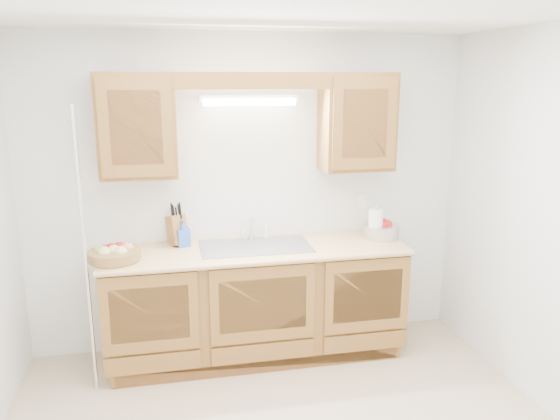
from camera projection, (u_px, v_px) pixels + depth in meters
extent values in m
plane|color=white|center=(292.00, 6.00, 2.65)|extent=(3.50, 3.50, 0.00)
cube|color=silver|center=(249.00, 194.00, 4.37)|extent=(3.50, 0.02, 2.50)
cube|color=silver|center=(411.00, 414.00, 1.52)|extent=(3.50, 0.02, 2.50)
cube|color=brown|center=(256.00, 303.00, 4.28)|extent=(2.20, 0.60, 0.86)
cube|color=tan|center=(256.00, 250.00, 4.16)|extent=(2.30, 0.63, 0.04)
cube|color=brown|center=(137.00, 126.00, 3.91)|extent=(0.55, 0.33, 0.75)
cube|color=brown|center=(357.00, 122.00, 4.24)|extent=(0.55, 0.33, 0.75)
cube|color=brown|center=(254.00, 81.00, 3.87)|extent=(2.20, 0.05, 0.12)
cylinder|color=white|center=(250.00, 102.00, 4.10)|extent=(0.70, 0.05, 0.05)
cube|color=white|center=(249.00, 98.00, 4.13)|extent=(0.76, 0.06, 0.05)
cube|color=#9E9EA3|center=(255.00, 246.00, 4.17)|extent=(0.84, 0.46, 0.01)
cube|color=#9E9EA3|center=(228.00, 258.00, 4.15)|extent=(0.39, 0.40, 0.16)
cube|color=#9E9EA3|center=(282.00, 255.00, 4.24)|extent=(0.39, 0.40, 0.16)
cylinder|color=silver|center=(251.00, 237.00, 4.36)|extent=(0.06, 0.06, 0.04)
cylinder|color=silver|center=(251.00, 227.00, 4.34)|extent=(0.02, 0.02, 0.16)
cylinder|color=silver|center=(252.00, 218.00, 4.27)|extent=(0.02, 0.12, 0.02)
cylinder|color=white|center=(266.00, 231.00, 4.37)|extent=(0.03, 0.03, 0.12)
cylinder|color=silver|center=(85.00, 255.00, 3.66)|extent=(0.03, 0.03, 2.00)
cube|color=white|center=(361.00, 201.00, 4.58)|extent=(0.08, 0.01, 0.12)
cylinder|color=olive|center=(114.00, 255.00, 3.85)|extent=(0.40, 0.40, 0.07)
sphere|color=#D8C67F|center=(104.00, 253.00, 3.80)|extent=(0.09, 0.09, 0.09)
sphere|color=#D8C67F|center=(121.00, 252.00, 3.81)|extent=(0.09, 0.09, 0.09)
sphere|color=tan|center=(128.00, 248.00, 3.90)|extent=(0.08, 0.08, 0.08)
sphere|color=#AF1414|center=(112.00, 249.00, 3.90)|extent=(0.08, 0.08, 0.08)
sphere|color=#72A53F|center=(100.00, 251.00, 3.86)|extent=(0.08, 0.08, 0.08)
sphere|color=#D8C67F|center=(114.00, 251.00, 3.84)|extent=(0.09, 0.09, 0.09)
sphere|color=#AF1414|center=(119.00, 247.00, 3.94)|extent=(0.08, 0.08, 0.08)
cube|color=brown|center=(177.00, 230.00, 4.21)|extent=(0.18, 0.22, 0.26)
cylinder|color=black|center=(172.00, 214.00, 4.15)|extent=(0.03, 0.04, 0.09)
cylinder|color=black|center=(176.00, 213.00, 4.16)|extent=(0.03, 0.04, 0.09)
cylinder|color=black|center=(180.00, 213.00, 4.16)|extent=(0.03, 0.04, 0.09)
cylinder|color=black|center=(173.00, 211.00, 4.19)|extent=(0.03, 0.04, 0.09)
cylinder|color=black|center=(179.00, 210.00, 4.20)|extent=(0.03, 0.04, 0.09)
cylinder|color=black|center=(172.00, 209.00, 4.22)|extent=(0.03, 0.04, 0.09)
cylinder|color=black|center=(180.00, 208.00, 4.23)|extent=(0.03, 0.04, 0.09)
cylinder|color=orange|center=(182.00, 229.00, 4.27)|extent=(0.09, 0.09, 0.21)
cylinder|color=white|center=(182.00, 216.00, 4.24)|extent=(0.07, 0.07, 0.01)
imported|color=blue|center=(183.00, 233.00, 4.18)|extent=(0.11, 0.12, 0.21)
cube|color=#CC333F|center=(183.00, 242.00, 4.29)|extent=(0.12, 0.09, 0.01)
cube|color=green|center=(183.00, 241.00, 4.29)|extent=(0.12, 0.09, 0.02)
cylinder|color=silver|center=(375.00, 239.00, 4.37)|extent=(0.14, 0.14, 0.01)
cylinder|color=silver|center=(375.00, 223.00, 4.33)|extent=(0.02, 0.02, 0.28)
cylinder|color=white|center=(375.00, 224.00, 4.34)|extent=(0.14, 0.14, 0.23)
sphere|color=silver|center=(376.00, 206.00, 4.30)|extent=(0.02, 0.02, 0.02)
cylinder|color=silver|center=(381.00, 231.00, 4.40)|extent=(0.36, 0.36, 0.11)
sphere|color=#AF1414|center=(377.00, 224.00, 4.37)|extent=(0.08, 0.08, 0.08)
sphere|color=#AF1414|center=(384.00, 223.00, 4.41)|extent=(0.08, 0.08, 0.08)
sphere|color=#AF1414|center=(383.00, 225.00, 4.35)|extent=(0.08, 0.08, 0.08)
sphere|color=#AF1414|center=(388.00, 225.00, 4.37)|extent=(0.08, 0.08, 0.08)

